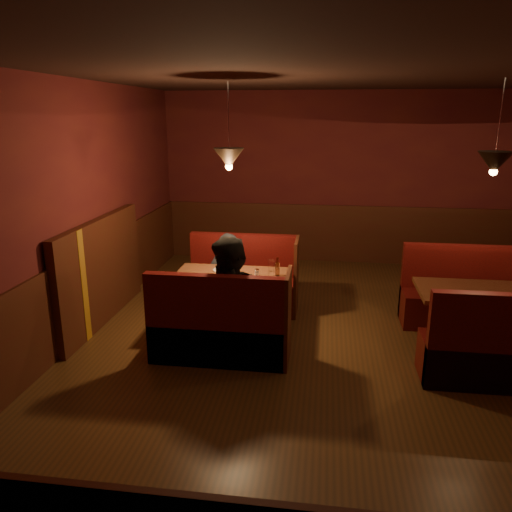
# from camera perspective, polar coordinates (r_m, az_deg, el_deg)

# --- Properties ---
(room) EXTENTS (6.02, 7.02, 2.92)m
(room) POSITION_cam_1_polar(r_m,az_deg,el_deg) (5.38, 7.01, 0.01)
(room) COLOR brown
(room) RESTS_ON ground
(main_table) EXTENTS (1.32, 0.80, 0.92)m
(main_table) POSITION_cam_1_polar(r_m,az_deg,el_deg) (5.87, -2.77, -3.69)
(main_table) COLOR #5E2C14
(main_table) RESTS_ON ground
(main_bench_far) EXTENTS (1.45, 0.52, 0.99)m
(main_bench_far) POSITION_cam_1_polar(r_m,az_deg,el_deg) (6.64, -1.42, -3.43)
(main_bench_far) COLOR #380E0D
(main_bench_far) RESTS_ON ground
(main_bench_near) EXTENTS (1.45, 0.52, 0.99)m
(main_bench_near) POSITION_cam_1_polar(r_m,az_deg,el_deg) (5.28, -4.10, -8.76)
(main_bench_near) COLOR #380E0D
(main_bench_near) RESTS_ON ground
(second_table) EXTENTS (1.24, 0.79, 0.70)m
(second_table) POSITION_cam_1_polar(r_m,az_deg,el_deg) (5.90, 23.84, -5.29)
(second_table) COLOR #5E2C14
(second_table) RESTS_ON ground
(second_bench_far) EXTENTS (1.37, 0.51, 0.98)m
(second_bench_far) POSITION_cam_1_polar(r_m,az_deg,el_deg) (6.64, 22.22, -4.69)
(second_bench_far) COLOR #380E0D
(second_bench_far) RESTS_ON ground
(second_bench_near) EXTENTS (1.37, 0.51, 0.98)m
(second_bench_near) POSITION_cam_1_polar(r_m,az_deg,el_deg) (5.33, 25.97, -10.20)
(second_bench_near) COLOR #380E0D
(second_bench_near) RESTS_ON ground
(diner_a) EXTENTS (0.59, 0.48, 1.41)m
(diner_a) POSITION_cam_1_polar(r_m,az_deg,el_deg) (6.43, -3.32, -0.44)
(diner_a) COLOR black
(diner_a) RESTS_ON ground
(diner_b) EXTENTS (0.95, 0.82, 1.67)m
(diner_b) POSITION_cam_1_polar(r_m,az_deg,el_deg) (5.13, -2.71, -3.22)
(diner_b) COLOR black
(diner_b) RESTS_ON ground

